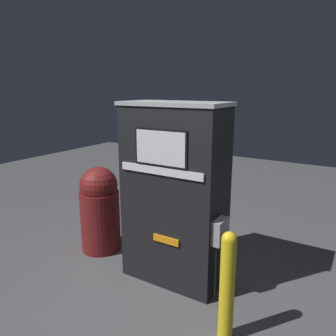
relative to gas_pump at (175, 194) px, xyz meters
name	(u,v)px	position (x,y,z in m)	size (l,w,h in m)	color
ground_plane	(162,288)	(0.00, -0.26, -0.97)	(14.00, 14.00, 0.00)	#4C4C4F
gas_pump	(175,194)	(0.00, 0.00, 0.00)	(1.17, 0.56, 1.94)	black
safety_bollard	(227,284)	(0.84, -0.57, -0.46)	(0.13, 0.13, 0.97)	yellow
trash_bin	(100,208)	(-1.16, 0.06, -0.41)	(0.51, 0.51, 1.11)	maroon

